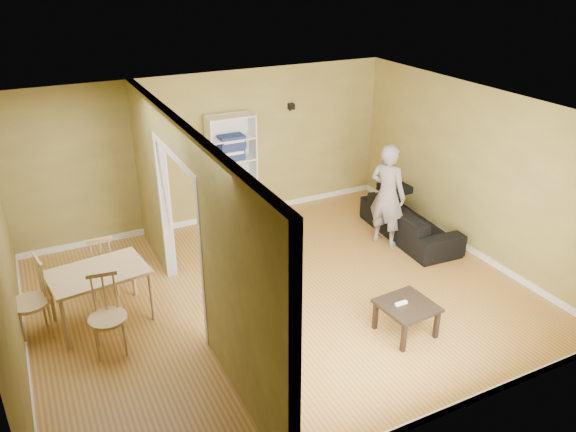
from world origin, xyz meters
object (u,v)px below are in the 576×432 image
object	(u,v)px
bookshelf	(231,169)
person	(388,186)
dining_table	(98,277)
coffee_table	(407,309)
chair_left	(29,301)
chair_near	(107,316)
chair_far	(101,264)
sofa	(410,216)

from	to	relation	value
bookshelf	person	bearing A→B (deg)	-45.08
dining_table	person	bearing A→B (deg)	2.35
coffee_table	chair_left	size ratio (longest dim) A/B	0.61
dining_table	chair_left	xyz separation A→B (m)	(-0.82, 0.03, -0.13)
chair_near	chair_far	bearing A→B (deg)	91.03
sofa	person	size ratio (longest dim) A/B	1.00
dining_table	bookshelf	bearing A→B (deg)	38.85
chair_left	chair_near	size ratio (longest dim) A/B	1.06
coffee_table	dining_table	distance (m)	3.85
sofa	coffee_table	size ratio (longest dim) A/B	3.14
coffee_table	chair_far	bearing A→B (deg)	140.75
person	bookshelf	bearing A→B (deg)	20.90
sofa	coffee_table	distance (m)	2.71
person	dining_table	xyz separation A→B (m)	(-4.50, -0.18, -0.34)
bookshelf	chair_left	distance (m)	4.01
coffee_table	person	bearing A→B (deg)	60.86
coffee_table	chair_near	bearing A→B (deg)	159.21
person	chair_near	distance (m)	4.64
person	chair_far	xyz separation A→B (m)	(-4.38, 0.47, -0.52)
sofa	dining_table	xyz separation A→B (m)	(-4.99, -0.18, 0.27)
chair_near	chair_far	size ratio (longest dim) A/B	1.06
sofa	chair_near	size ratio (longest dim) A/B	2.02
coffee_table	chair_left	xyz separation A→B (m)	(-4.13, 1.97, 0.16)
sofa	chair_near	world-z (taller)	chair_near
chair_left	chair_far	distance (m)	1.14
dining_table	sofa	bearing A→B (deg)	2.05
chair_far	person	bearing A→B (deg)	173.78
sofa	person	xyz separation A→B (m)	(-0.49, 0.01, 0.61)
person	dining_table	size ratio (longest dim) A/B	1.70
chair_near	person	bearing A→B (deg)	18.30
coffee_table	chair_far	xyz separation A→B (m)	(-3.19, 2.60, 0.11)
coffee_table	chair_left	distance (m)	4.58
sofa	coffee_table	xyz separation A→B (m)	(-1.68, -2.12, -0.02)
sofa	dining_table	size ratio (longest dim) A/B	1.70
chair_far	coffee_table	bearing A→B (deg)	140.72
bookshelf	dining_table	distance (m)	3.35
bookshelf	chair_near	size ratio (longest dim) A/B	1.95
sofa	chair_far	distance (m)	4.89
sofa	dining_table	distance (m)	5.01
bookshelf	dining_table	world-z (taller)	bookshelf
bookshelf	chair_far	bearing A→B (deg)	-149.91
coffee_table	sofa	bearing A→B (deg)	51.63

